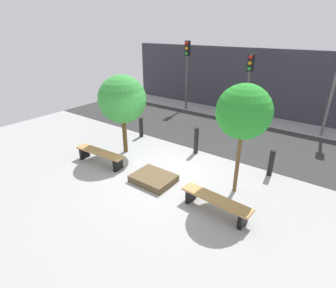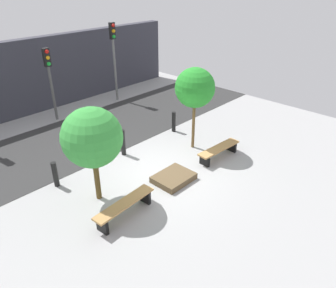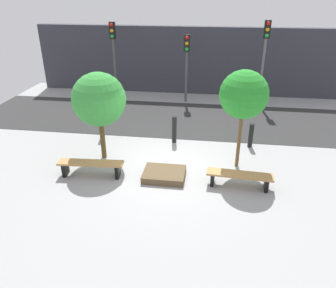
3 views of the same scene
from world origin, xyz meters
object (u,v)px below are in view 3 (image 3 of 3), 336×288
at_px(bollard_far_left, 102,127).
at_px(traffic_light_mid_east, 265,49).
at_px(bench_left, 91,166).
at_px(planter_bed, 164,174).
at_px(tree_behind_left_bench, 99,100).
at_px(bollard_center, 251,136).
at_px(traffic_light_mid_west, 187,56).
at_px(traffic_light_west, 114,47).
at_px(bench_right, 239,177).
at_px(bollard_left, 174,130).
at_px(tree_behind_right_bench, 244,95).

bearing_deg(bollard_far_left, traffic_light_mid_east, 37.07).
xyz_separation_m(bench_left, planter_bed, (2.23, 0.20, -0.24)).
relative_size(tree_behind_left_bench, bollard_center, 3.33).
distance_m(traffic_light_mid_west, traffic_light_mid_east, 3.60).
relative_size(bench_left, traffic_light_mid_west, 0.62).
bearing_deg(bollard_far_left, traffic_light_west, 99.41).
xyz_separation_m(tree_behind_left_bench, bollard_center, (5.00, 1.50, -1.61)).
xyz_separation_m(bench_left, bollard_far_left, (-0.55, 2.73, 0.08)).
distance_m(bollard_far_left, traffic_light_mid_east, 8.27).
xyz_separation_m(bench_right, traffic_light_west, (-5.80, 7.52, 2.27)).
relative_size(bollard_left, bollard_center, 1.15).
xyz_separation_m(bollard_far_left, bollard_left, (2.77, 0.00, 0.08)).
xyz_separation_m(bench_right, tree_behind_right_bench, (0.00, 1.23, 2.08)).
bearing_deg(traffic_light_west, bollard_far_left, -80.59).
relative_size(bench_right, bollard_center, 2.19).
relative_size(tree_behind_left_bench, tree_behind_right_bench, 0.93).
bearing_deg(tree_behind_left_bench, traffic_light_west, 102.01).
bearing_deg(traffic_light_mid_west, bollard_far_left, -120.08).
relative_size(traffic_light_west, traffic_light_mid_west, 1.16).
xyz_separation_m(tree_behind_left_bench, traffic_light_west, (-1.34, 6.30, 0.54)).
xyz_separation_m(bollard_center, traffic_light_mid_west, (-2.77, 4.79, 1.82)).
height_order(tree_behind_left_bench, traffic_light_west, traffic_light_west).
xyz_separation_m(bench_left, bench_right, (4.46, 0.00, -0.03)).
bearing_deg(tree_behind_left_bench, traffic_light_mid_east, 47.36).
relative_size(bollard_far_left, bollard_center, 0.97).
xyz_separation_m(traffic_light_west, traffic_light_mid_west, (3.57, -0.00, -0.33)).
height_order(tree_behind_right_bench, bollard_left, tree_behind_right_bench).
bearing_deg(bollard_far_left, tree_behind_left_bench, -70.06).
xyz_separation_m(tree_behind_right_bench, traffic_light_mid_west, (-2.23, 6.29, -0.14)).
bearing_deg(bench_right, bench_left, -176.05).
xyz_separation_m(bollard_left, traffic_light_west, (-3.57, 4.79, 2.08)).
xyz_separation_m(tree_behind_left_bench, bollard_far_left, (-0.55, 1.50, -1.62)).
distance_m(bollard_left, traffic_light_west, 6.33).
relative_size(planter_bed, tree_behind_right_bench, 0.40).
height_order(bench_right, traffic_light_mid_west, traffic_light_mid_west).
bearing_deg(bench_right, traffic_light_west, 131.57).
bearing_deg(traffic_light_mid_east, traffic_light_mid_west, -179.98).
height_order(planter_bed, traffic_light_mid_west, traffic_light_mid_west).
relative_size(tree_behind_right_bench, bollard_center, 3.58).
bearing_deg(bench_left, tree_behind_left_bench, 86.05).
relative_size(tree_behind_left_bench, traffic_light_mid_west, 0.90).
xyz_separation_m(bench_left, traffic_light_mid_west, (2.23, 7.52, 1.91)).
distance_m(bollard_left, traffic_light_mid_east, 6.36).
height_order(traffic_light_west, traffic_light_mid_west, traffic_light_west).
distance_m(bollard_center, traffic_light_mid_west, 5.83).
bearing_deg(bollard_far_left, bollard_center, 0.00).
xyz_separation_m(planter_bed, bollard_center, (2.77, 2.53, 0.33)).
height_order(planter_bed, bollard_far_left, bollard_far_left).
bearing_deg(traffic_light_west, bench_left, -79.90).
distance_m(bollard_left, traffic_light_mid_west, 5.10).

